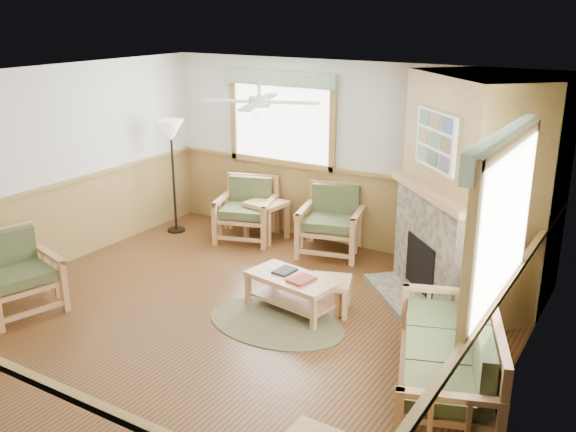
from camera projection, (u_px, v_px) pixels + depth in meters
The scene contains 22 objects.
floor at pixel (226, 324), 7.25m from camera, with size 6.00×6.00×0.01m, color #523116.
ceiling at pixel (217, 81), 6.40m from camera, with size 6.00×6.00×0.01m, color white.
wall_back at pixel (348, 156), 9.25m from camera, with size 6.00×0.02×2.70m, color silver.
wall_left at pixel (37, 173), 8.32m from camera, with size 0.02×6.00×2.70m, color silver.
wall_right at pixel (510, 267), 5.33m from camera, with size 0.02×6.00×2.70m, color silver.
wainscot at pixel (224, 278), 7.08m from camera, with size 6.00×6.00×1.10m, color olive, non-canonical shape.
fireplace at pixel (469, 192), 7.47m from camera, with size 2.20×2.20×2.70m, color olive, non-canonical shape.
window_back at pixel (281, 69), 9.40m from camera, with size 1.90×0.16×1.50m, color white, non-canonical shape.
window_right at pixel (515, 129), 4.82m from camera, with size 0.16×1.90×1.50m, color white, non-canonical shape.
ceiling_fan at pixel (259, 84), 6.51m from camera, with size 1.24×1.24×0.36m, color white, non-canonical shape.
sofa at pixel (445, 351), 5.76m from camera, with size 0.83×2.02×0.93m, color tan, non-canonical shape.
armchair_back_left at pixel (246, 210), 9.74m from camera, with size 0.83×0.83×0.93m, color tan, non-canonical shape.
armchair_back_right at pixel (331, 221), 9.17m from camera, with size 0.86×0.86×0.96m, color tan, non-canonical shape.
armchair_left at pixel (17, 274), 7.41m from camera, with size 0.83×0.83×0.93m, color tan, non-canonical shape.
coffee_table at pixel (292, 293), 7.49m from camera, with size 1.08×0.54×0.43m, color tan, non-canonical shape.
end_table_chairs at pixel (267, 220), 9.77m from camera, with size 0.53×0.51×0.60m, color tan, non-canonical shape.
footstool at pixel (330, 295), 7.48m from camera, with size 0.46×0.46×0.40m, color tan, non-canonical shape.
braided_rug at pixel (276, 323), 7.24m from camera, with size 1.64×1.64×0.01m, color brown.
floor_lamp_left at pixel (173, 177), 9.94m from camera, with size 0.41×0.41×1.79m, color black, non-canonical shape.
floor_lamp_right at pixel (486, 272), 6.66m from camera, with size 0.36×0.36×1.56m, color black, non-canonical shape.
book_red at pixel (302, 278), 7.30m from camera, with size 0.22×0.30×0.03m, color maroon.
book_dark at pixel (285, 270), 7.55m from camera, with size 0.20×0.27×0.03m, color black.
Camera 1 is at (4.01, -5.17, 3.42)m, focal length 40.00 mm.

